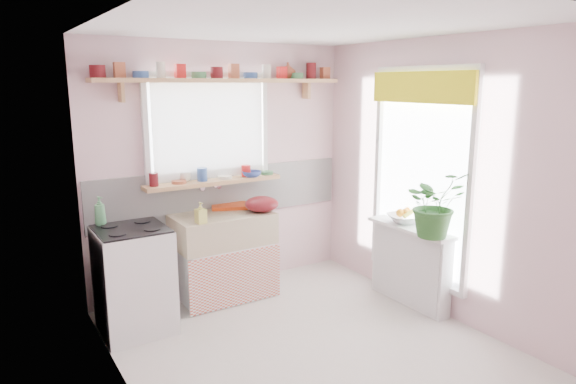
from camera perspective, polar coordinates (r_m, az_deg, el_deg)
room at (r=4.94m, az=3.27°, el=3.55°), size 3.20×3.20×3.20m
sink_unit at (r=5.14m, az=-7.15°, el=-6.98°), size 0.95×0.65×1.11m
cooker at (r=4.62m, az=-16.74°, el=-9.28°), size 0.58×0.58×0.93m
radiator_ledge at (r=5.10m, az=13.42°, el=-7.80°), size 0.22×0.95×0.78m
windowsill at (r=5.12m, az=-8.24°, el=1.13°), size 1.40×0.22×0.04m
pine_shelf at (r=5.09m, az=-6.95°, el=12.19°), size 2.52×0.24×0.04m
shelf_crockery at (r=5.09m, az=-6.97°, el=13.04°), size 2.47×0.11×0.12m
sill_crockery at (r=5.09m, az=-8.78°, el=1.89°), size 1.35×0.11×0.12m
dish_tray at (r=5.27m, az=-6.53°, el=-1.55°), size 0.43×0.38×0.04m
colander at (r=5.07m, az=-2.94°, el=-1.34°), size 0.42×0.42×0.15m
jade_plant at (r=4.63m, az=16.00°, el=-1.27°), size 0.60×0.54×0.59m
fruit_bowl at (r=5.08m, az=12.88°, el=-2.90°), size 0.40×0.40×0.08m
herb_pot at (r=4.80m, az=16.38°, el=-3.20°), size 0.13×0.11×0.21m
soap_bottle_sink at (r=4.71m, az=-9.68°, el=-2.29°), size 0.10×0.10×0.19m
sill_cup at (r=5.06m, az=-11.39°, el=1.65°), size 0.13×0.13×0.09m
sill_bowl at (r=5.23m, az=-4.04°, el=2.01°), size 0.25×0.25×0.06m
shelf_vase at (r=5.50m, az=-0.01°, el=13.35°), size 0.21×0.21×0.17m
cooker_bottle at (r=4.61m, az=-20.18°, el=-2.00°), size 0.13×0.13×0.25m
fruit at (r=5.08m, az=12.91°, el=-2.20°), size 0.20×0.14×0.10m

